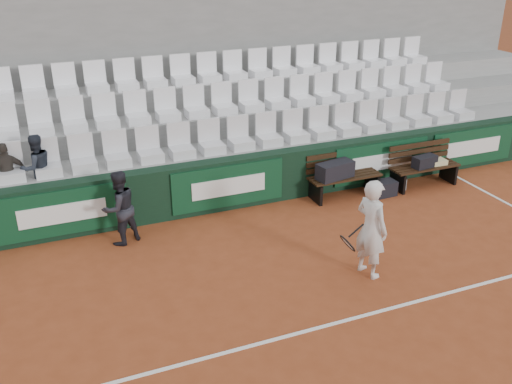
# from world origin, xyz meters

# --- Properties ---
(ground) EXTENTS (80.00, 80.00, 0.00)m
(ground) POSITION_xyz_m (0.00, 0.00, 0.00)
(ground) COLOR brown
(ground) RESTS_ON ground
(court_baseline) EXTENTS (18.00, 0.06, 0.01)m
(court_baseline) POSITION_xyz_m (0.00, 0.00, 0.00)
(court_baseline) COLOR white
(court_baseline) RESTS_ON ground
(back_barrier) EXTENTS (18.00, 0.34, 1.00)m
(back_barrier) POSITION_xyz_m (0.07, 3.99, 0.50)
(back_barrier) COLOR black
(back_barrier) RESTS_ON ground
(grandstand_tier_front) EXTENTS (18.00, 0.95, 1.00)m
(grandstand_tier_front) POSITION_xyz_m (0.00, 4.62, 0.50)
(grandstand_tier_front) COLOR #999997
(grandstand_tier_front) RESTS_ON ground
(grandstand_tier_mid) EXTENTS (18.00, 0.95, 1.45)m
(grandstand_tier_mid) POSITION_xyz_m (0.00, 5.58, 0.72)
(grandstand_tier_mid) COLOR gray
(grandstand_tier_mid) RESTS_ON ground
(grandstand_tier_back) EXTENTS (18.00, 0.95, 1.90)m
(grandstand_tier_back) POSITION_xyz_m (0.00, 6.53, 0.95)
(grandstand_tier_back) COLOR #999896
(grandstand_tier_back) RESTS_ON ground
(grandstand_rear_wall) EXTENTS (18.00, 0.30, 4.40)m
(grandstand_rear_wall) POSITION_xyz_m (0.00, 7.15, 2.20)
(grandstand_rear_wall) COLOR gray
(grandstand_rear_wall) RESTS_ON ground
(seat_row_front) EXTENTS (11.90, 0.44, 0.63)m
(seat_row_front) POSITION_xyz_m (0.00, 4.45, 1.31)
(seat_row_front) COLOR silver
(seat_row_front) RESTS_ON grandstand_tier_front
(seat_row_mid) EXTENTS (11.90, 0.44, 0.63)m
(seat_row_mid) POSITION_xyz_m (0.00, 5.40, 1.77)
(seat_row_mid) COLOR white
(seat_row_mid) RESTS_ON grandstand_tier_mid
(seat_row_back) EXTENTS (11.90, 0.44, 0.63)m
(seat_row_back) POSITION_xyz_m (0.00, 6.35, 2.21)
(seat_row_back) COLOR white
(seat_row_back) RESTS_ON grandstand_tier_back
(bench_left) EXTENTS (1.50, 0.56, 0.45)m
(bench_left) POSITION_xyz_m (2.19, 3.59, 0.23)
(bench_left) COLOR black
(bench_left) RESTS_ON ground
(bench_right) EXTENTS (1.50, 0.56, 0.45)m
(bench_right) POSITION_xyz_m (4.01, 3.43, 0.23)
(bench_right) COLOR black
(bench_right) RESTS_ON ground
(sports_bag_left) EXTENTS (0.81, 0.47, 0.33)m
(sports_bag_left) POSITION_xyz_m (1.94, 3.57, 0.61)
(sports_bag_left) COLOR black
(sports_bag_left) RESTS_ON bench_left
(sports_bag_right) EXTENTS (0.54, 0.31, 0.24)m
(sports_bag_right) POSITION_xyz_m (3.95, 3.38, 0.57)
(sports_bag_right) COLOR black
(sports_bag_right) RESTS_ON bench_right
(towel) EXTENTS (0.37, 0.27, 0.10)m
(towel) POSITION_xyz_m (4.30, 3.41, 0.50)
(towel) COLOR #CEC185
(towel) RESTS_ON bench_right
(sports_bag_ground) EXTENTS (0.52, 0.33, 0.31)m
(sports_bag_ground) POSITION_xyz_m (2.94, 3.32, 0.15)
(sports_bag_ground) COLOR black
(sports_bag_ground) RESTS_ON ground
(water_bottle_near) EXTENTS (0.06, 0.06, 0.23)m
(water_bottle_near) POSITION_xyz_m (1.56, 3.42, 0.11)
(water_bottle_near) COLOR silver
(water_bottle_near) RESTS_ON ground
(water_bottle_far) EXTENTS (0.07, 0.07, 0.24)m
(water_bottle_far) POSITION_xyz_m (3.52, 3.38, 0.12)
(water_bottle_far) COLOR silver
(water_bottle_far) RESTS_ON ground
(tennis_player) EXTENTS (0.75, 0.65, 1.58)m
(tennis_player) POSITION_xyz_m (1.06, 0.93, 0.79)
(tennis_player) COLOR silver
(tennis_player) RESTS_ON ground
(ball_kid) EXTENTS (0.79, 0.71, 1.32)m
(ball_kid) POSITION_xyz_m (-2.30, 3.37, 0.66)
(ball_kid) COLOR black
(ball_kid) RESTS_ON ground
(spectator_b) EXTENTS (0.68, 0.37, 1.11)m
(spectator_b) POSITION_xyz_m (-3.96, 4.50, 1.55)
(spectator_b) COLOR #332E29
(spectator_b) RESTS_ON grandstand_tier_front
(spectator_c) EXTENTS (0.70, 0.63, 1.20)m
(spectator_c) POSITION_xyz_m (-3.48, 4.50, 1.60)
(spectator_c) COLOR #212631
(spectator_c) RESTS_ON grandstand_tier_front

